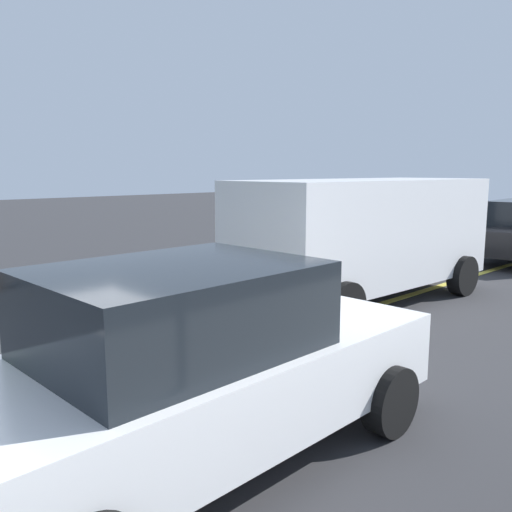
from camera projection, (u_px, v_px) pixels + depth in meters
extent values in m
plane|color=#2D2D30|center=(66.00, 400.00, 5.53)|extent=(80.00, 80.00, 0.00)
cube|color=#E0D14C|center=(270.00, 338.00, 7.57)|extent=(28.00, 0.16, 0.01)
cube|color=white|center=(364.00, 230.00, 9.57)|extent=(5.27, 2.20, 1.82)
cube|color=black|center=(428.00, 203.00, 10.87)|extent=(0.23, 1.84, 0.80)
cylinder|color=black|center=(376.00, 262.00, 11.61)|extent=(0.77, 0.29, 0.76)
cylinder|color=black|center=(463.00, 275.00, 10.13)|extent=(0.77, 0.29, 0.76)
cylinder|color=black|center=(254.00, 285.00, 9.30)|extent=(0.77, 0.29, 0.76)
cylinder|color=black|center=(344.00, 307.00, 7.82)|extent=(0.77, 0.29, 0.76)
cube|color=white|center=(201.00, 383.00, 4.32)|extent=(4.35, 1.85, 0.67)
cube|color=black|center=(177.00, 308.00, 4.06)|extent=(2.10, 1.59, 0.67)
cylinder|color=black|center=(253.00, 353.00, 6.00)|extent=(0.64, 0.23, 0.64)
cylinder|color=black|center=(390.00, 400.00, 4.78)|extent=(0.64, 0.23, 0.64)
cylinder|color=black|center=(466.00, 251.00, 13.55)|extent=(0.65, 0.26, 0.64)
cylinder|color=black|center=(507.00, 240.00, 15.82)|extent=(0.65, 0.26, 0.64)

